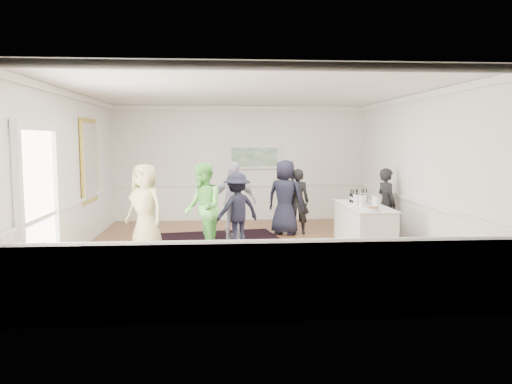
{
  "coord_description": "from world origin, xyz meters",
  "views": [
    {
      "loc": [
        -0.59,
        -9.97,
        2.26
      ],
      "look_at": [
        0.17,
        0.2,
        1.19
      ],
      "focal_mm": 35.0,
      "sensor_mm": 36.0,
      "label": 1
    }
  ],
  "objects": [
    {
      "name": "guest_dark_b",
      "position": [
        1.28,
        1.82,
        0.79
      ],
      "size": [
        0.63,
        0.47,
        1.58
      ],
      "primitive_type": "imported",
      "rotation": [
        0.0,
        0.0,
        2.96
      ],
      "color": "black",
      "rests_on": "floor"
    },
    {
      "name": "wall_right",
      "position": [
        3.5,
        0.0,
        1.6
      ],
      "size": [
        0.02,
        8.0,
        3.2
      ],
      "primitive_type": "cube",
      "color": "white",
      "rests_on": "floor"
    },
    {
      "name": "wall_left",
      "position": [
        -3.5,
        0.0,
        1.6
      ],
      "size": [
        0.02,
        8.0,
        3.2
      ],
      "primitive_type": "cube",
      "color": "white",
      "rests_on": "floor"
    },
    {
      "name": "ceiling",
      "position": [
        0.0,
        0.0,
        3.2
      ],
      "size": [
        7.0,
        8.0,
        0.02
      ],
      "primitive_type": "cube",
      "color": "white",
      "rests_on": "wall_back"
    },
    {
      "name": "guest_dark_a",
      "position": [
        -0.22,
        0.56,
        0.78
      ],
      "size": [
        1.17,
        0.99,
        1.57
      ],
      "primitive_type": "imported",
      "rotation": [
        0.0,
        0.0,
        3.63
      ],
      "color": "black",
      "rests_on": "floor"
    },
    {
      "name": "wall_back",
      "position": [
        0.0,
        4.0,
        1.6
      ],
      "size": [
        7.0,
        0.02,
        3.2
      ],
      "primitive_type": "cube",
      "color": "white",
      "rests_on": "floor"
    },
    {
      "name": "guest_navy",
      "position": [
        0.98,
        1.75,
        0.89
      ],
      "size": [
        1.04,
        0.9,
        1.79
      ],
      "primitive_type": "imported",
      "rotation": [
        0.0,
        0.0,
        2.68
      ],
      "color": "black",
      "rests_on": "floor"
    },
    {
      "name": "landscape_painting",
      "position": [
        0.4,
        3.95,
        1.78
      ],
      "size": [
        1.44,
        0.06,
        0.66
      ],
      "color": "white",
      "rests_on": "wall_back"
    },
    {
      "name": "wine_bottles",
      "position": [
        2.48,
        0.76,
        1.04
      ],
      "size": [
        0.39,
        0.23,
        0.31
      ],
      "color": "black",
      "rests_on": "serving_table"
    },
    {
      "name": "nut_bowl",
      "position": [
        2.41,
        -0.55,
        0.92
      ],
      "size": [
        0.29,
        0.29,
        0.08
      ],
      "color": "white",
      "rests_on": "serving_table"
    },
    {
      "name": "serving_table",
      "position": [
        2.47,
        0.27,
        0.44
      ],
      "size": [
        0.83,
        2.18,
        0.88
      ],
      "color": "white",
      "rests_on": "floor"
    },
    {
      "name": "wainscoting",
      "position": [
        0.0,
        0.0,
        0.5
      ],
      "size": [
        7.0,
        8.0,
        1.0
      ],
      "primitive_type": null,
      "color": "white",
      "rests_on": "floor"
    },
    {
      "name": "mirror",
      "position": [
        -3.45,
        1.3,
        1.8
      ],
      "size": [
        0.05,
        1.25,
        1.85
      ],
      "color": "gold",
      "rests_on": "wall_left"
    },
    {
      "name": "guest_lilac",
      "position": [
        -0.25,
        1.16,
        0.89
      ],
      "size": [
        1.12,
        0.82,
        1.77
      ],
      "primitive_type": "imported",
      "rotation": [
        0.0,
        0.0,
        2.71
      ],
      "color": "#ACA7BB",
      "rests_on": "floor"
    },
    {
      "name": "ice_bucket",
      "position": [
        2.48,
        0.47,
        1.0
      ],
      "size": [
        0.26,
        0.26,
        0.24
      ],
      "primitive_type": "cylinder",
      "color": "silver",
      "rests_on": "serving_table"
    },
    {
      "name": "doorway",
      "position": [
        -3.45,
        -1.9,
        1.42
      ],
      "size": [
        0.1,
        1.78,
        2.56
      ],
      "color": "white",
      "rests_on": "wall_left"
    },
    {
      "name": "wall_front",
      "position": [
        0.0,
        -4.0,
        1.6
      ],
      "size": [
        7.0,
        0.02,
        3.2
      ],
      "primitive_type": "cube",
      "color": "white",
      "rests_on": "floor"
    },
    {
      "name": "area_rug",
      "position": [
        -0.67,
        0.06,
        0.01
      ],
      "size": [
        3.94,
        4.77,
        0.02
      ],
      "primitive_type": "cube",
      "rotation": [
        0.0,
        0.0,
        0.17
      ],
      "color": "black",
      "rests_on": "floor"
    },
    {
      "name": "floor",
      "position": [
        0.0,
        0.0,
        0.0
      ],
      "size": [
        8.0,
        8.0,
        0.0
      ],
      "primitive_type": "plane",
      "color": "brown",
      "rests_on": "ground"
    },
    {
      "name": "bartender",
      "position": [
        3.2,
        1.01,
        0.81
      ],
      "size": [
        0.52,
        0.67,
        1.62
      ],
      "primitive_type": "imported",
      "rotation": [
        0.0,
        0.0,
        1.81
      ],
      "color": "black",
      "rests_on": "floor"
    },
    {
      "name": "guest_green",
      "position": [
        -0.92,
        -0.12,
        0.91
      ],
      "size": [
        0.89,
        1.03,
        1.82
      ],
      "primitive_type": "imported",
      "rotation": [
        0.0,
        0.0,
        -1.32
      ],
      "color": "#66D455",
      "rests_on": "floor"
    },
    {
      "name": "guest_tan",
      "position": [
        -2.08,
        0.12,
        0.89
      ],
      "size": [
        1.04,
        0.96,
        1.78
      ],
      "primitive_type": "imported",
      "rotation": [
        0.0,
        0.0,
        -0.61
      ],
      "color": "#CCBA7F",
      "rests_on": "floor"
    },
    {
      "name": "juice_pitchers",
      "position": [
        2.45,
        0.02,
        1.0
      ],
      "size": [
        0.44,
        0.6,
        0.24
      ],
      "color": "#6FA53B",
      "rests_on": "serving_table"
    }
  ]
}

